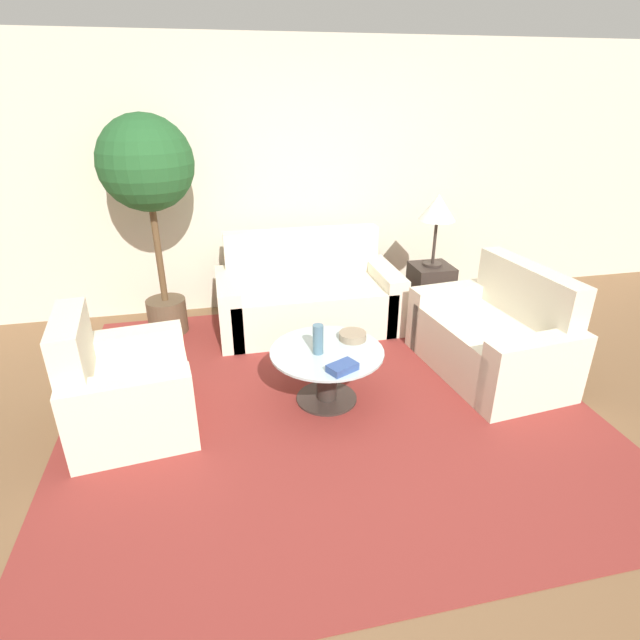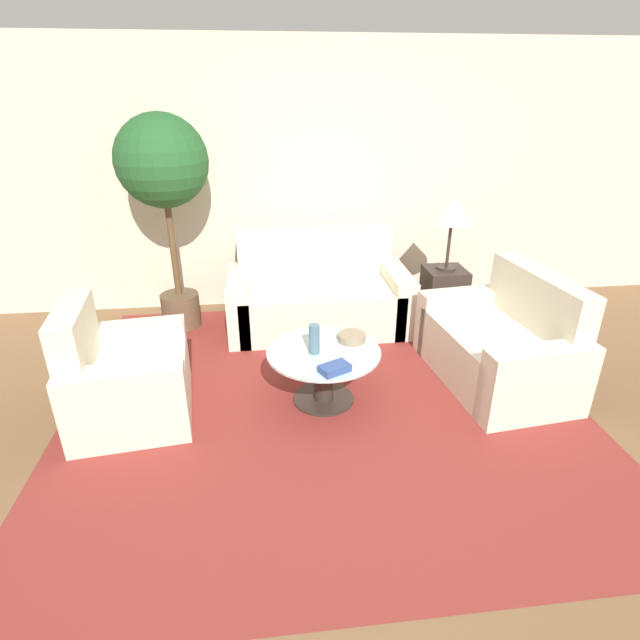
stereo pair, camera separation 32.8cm
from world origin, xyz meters
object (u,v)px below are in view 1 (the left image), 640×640
Objects in this scene: armchair at (122,391)px; book_stack at (342,367)px; loveseat at (496,339)px; table_lamp at (438,209)px; vase at (318,339)px; coffee_table at (327,368)px; sofa_main at (307,297)px; potted_plant at (148,177)px; bowl at (353,336)px.

book_stack is (1.46, -0.28, 0.16)m from armchair.
table_lamp is (-0.13, 1.04, 0.84)m from loveseat.
table_lamp reaches higher than vase.
coffee_table is at bearing 70.00° from book_stack.
sofa_main reaches higher than vase.
armchair is at bearing -156.38° from table_lamp.
potted_plant is at bearing 174.69° from sofa_main.
bowl is (1.66, 0.15, 0.16)m from armchair.
coffee_table is 0.32m from bowl.
book_stack is (0.03, -0.30, 0.17)m from coffee_table.
book_stack is at bearing -130.93° from table_lamp.
sofa_main is at bearing -138.16° from loveseat.
armchair is 1.90m from potted_plant.
sofa_main reaches higher than coffee_table.
armchair is at bearing 142.78° from book_stack.
potted_plant reaches higher than armchair.
potted_plant is at bearing -122.59° from loveseat.
sofa_main is 2.05m from armchair.
bowl is at bearing 39.70° from book_stack.
bowl is 0.89× the size of book_stack.
bowl is at bearing 27.52° from vase.
potted_plant is 8.52× the size of book_stack.
bowl is at bearing -91.42° from armchair.
armchair is at bearing -93.04° from loveseat.
loveseat reaches higher than coffee_table.
vase is at bearing -96.82° from armchair.
potted_plant is (0.20, 1.49, 1.17)m from armchair.
loveseat is 1.55m from vase.
table_lamp reaches higher than loveseat.
coffee_table is 2.25m from potted_plant.
armchair is (-1.54, -1.36, -0.00)m from sofa_main.
vase is at bearing -97.65° from sofa_main.
vase is 1.07× the size of bowl.
sofa_main is 8.30× the size of bowl.
bowl is at bearing -95.79° from loveseat.
sofa_main is at bearing 172.48° from table_lamp.
vase is (-0.07, -0.02, 0.26)m from coffee_table.
armchair reaches higher than bowl.
table_lamp is 1.93m from vase.
bowl is (-1.09, -1.05, -0.67)m from table_lamp.
loveseat is 0.69× the size of potted_plant.
coffee_table is (-0.11, -1.34, -0.02)m from sofa_main.
table_lamp is at bearing -179.28° from loveseat.
table_lamp is 3.09× the size of vase.
book_stack is (-1.41, -0.44, 0.16)m from loveseat.
potted_plant is (-1.34, 0.12, 1.17)m from sofa_main.
loveseat is at bearing 0.51° from bowl.
sofa_main is at bearing -5.31° from potted_plant.
sofa_main reaches higher than loveseat.
potted_plant is at bearing 99.21° from book_stack.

